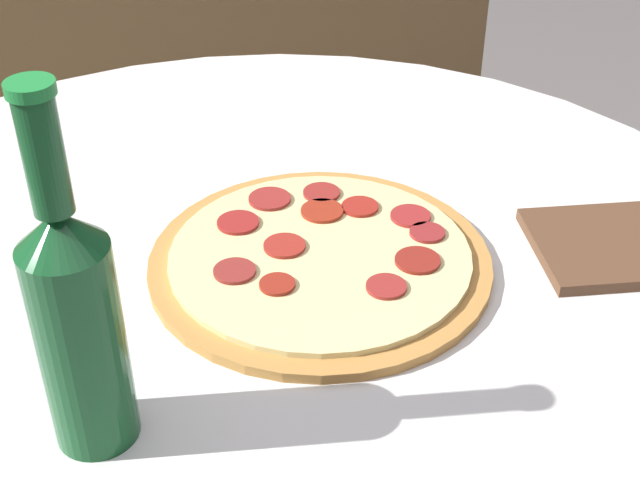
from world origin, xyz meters
TOP-DOWN VIEW (x-y plane):
  - table at (0.00, 0.00)m, footprint 1.06×1.06m
  - pizza at (0.06, -0.01)m, footprint 0.33×0.33m
  - beer_bottle at (-0.18, -0.14)m, footprint 0.06×0.06m
  - pizza_paddle at (0.35, -0.10)m, footprint 0.29×0.17m

SIDE VIEW (x-z plane):
  - table at x=0.00m, z-range 0.20..0.95m
  - pizza_paddle at x=0.35m, z-range 0.75..0.77m
  - pizza at x=0.06m, z-range 0.75..0.77m
  - beer_bottle at x=-0.18m, z-range 0.72..1.00m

